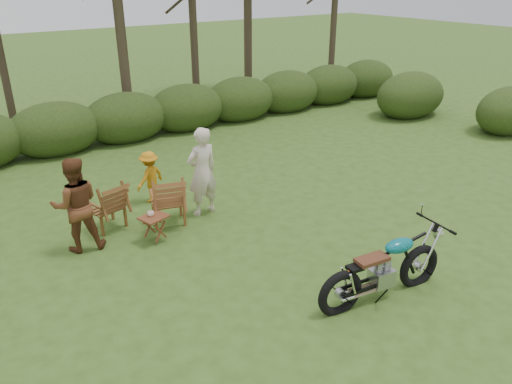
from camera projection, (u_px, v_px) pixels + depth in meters
ground at (338, 280)px, 8.09m from camera, size 80.00×80.00×0.00m
tree_line at (121, 1)px, 14.10m from camera, size 22.52×11.62×8.14m
motorcycle at (379, 296)px, 7.68m from camera, size 2.23×1.07×1.23m
lawn_chair_right at (169, 222)px, 9.93m from camera, size 0.88×0.88×1.02m
lawn_chair_left at (109, 227)px, 9.73m from camera, size 0.81×0.81×0.96m
side_table at (155, 229)px, 9.16m from camera, size 0.58×0.53×0.50m
cup at (151, 214)px, 9.05m from camera, size 0.15×0.15×0.09m
adult_a at (204, 213)px, 10.32m from camera, size 0.71×0.50×1.83m
adult_b at (83, 248)px, 9.01m from camera, size 0.96×0.81×1.73m
child at (152, 201)px, 10.86m from camera, size 0.84×0.68×1.13m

